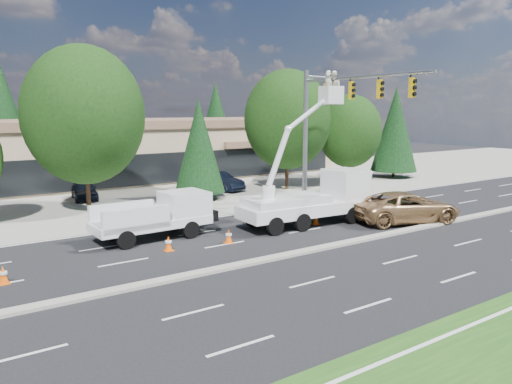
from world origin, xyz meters
TOP-DOWN VIEW (x-y plane):
  - ground at (0.00, 0.00)m, footprint 140.00×140.00m
  - concrete_apron at (0.00, 20.00)m, footprint 140.00×22.00m
  - road_median at (0.00, 0.00)m, footprint 120.00×0.55m
  - strip_mall at (0.00, 29.97)m, footprint 50.40×15.40m
  - tree_front_d at (-3.00, 15.00)m, footprint 7.48×7.48m
  - tree_front_e at (5.00, 15.00)m, footprint 3.65×3.65m
  - tree_front_f at (13.00, 15.00)m, footprint 6.94×6.94m
  - tree_front_g at (20.00, 15.00)m, footprint 5.61×5.61m
  - tree_front_h at (26.00, 15.00)m, footprint 4.35×4.35m
  - tree_back_b at (-4.00, 42.00)m, footprint 6.19×6.19m
  - tree_back_c at (10.00, 42.00)m, footprint 3.75×3.75m
  - tree_back_d at (22.00, 42.00)m, footprint 5.09×5.09m
  - signal_mast at (10.03, 7.04)m, footprint 2.76×10.16m
  - utility_pickup at (-2.00, 6.21)m, footprint 5.90×2.46m
  - bucket_truck at (6.46, 4.16)m, footprint 7.89×2.89m
  - traffic_cone_a at (-9.59, 3.19)m, footprint 0.40×0.40m
  - traffic_cone_b at (-2.66, 3.78)m, footprint 0.40×0.40m
  - traffic_cone_c at (0.32, 3.36)m, footprint 0.40×0.40m
  - traffic_cone_d at (6.47, 4.00)m, footprint 0.40×0.40m
  - traffic_cone_e at (12.30, 3.60)m, footprint 0.40×0.40m
  - minivan at (11.17, 1.55)m, footprint 6.88×4.69m
  - parked_car_west at (-2.00, 19.54)m, footprint 2.19×4.16m
  - parked_car_east at (8.10, 17.57)m, footprint 2.64×4.74m

SIDE VIEW (x-z plane):
  - ground at x=0.00m, z-range 0.00..0.00m
  - concrete_apron at x=0.00m, z-range 0.00..0.01m
  - road_median at x=0.00m, z-range 0.00..0.12m
  - traffic_cone_a at x=-9.59m, z-range -0.01..0.69m
  - traffic_cone_b at x=-2.66m, z-range -0.01..0.69m
  - traffic_cone_c at x=0.32m, z-range -0.01..0.69m
  - traffic_cone_d at x=6.47m, z-range -0.01..0.69m
  - traffic_cone_e at x=12.30m, z-range -0.01..0.69m
  - parked_car_west at x=-2.00m, z-range 0.00..1.35m
  - parked_car_east at x=8.10m, z-range 0.00..1.48m
  - minivan at x=11.17m, z-range 0.00..1.75m
  - utility_pickup at x=-2.00m, z-range -0.20..2.04m
  - bucket_truck at x=6.46m, z-range -2.49..6.05m
  - strip_mall at x=0.00m, z-range 0.08..5.58m
  - tree_front_e at x=5.00m, z-range 0.26..7.45m
  - tree_back_c at x=10.00m, z-range 0.27..7.66m
  - tree_front_g at x=20.00m, z-range 0.66..8.44m
  - tree_front_h at x=26.00m, z-range 0.31..8.89m
  - tree_back_d at x=22.00m, z-range 0.37..10.40m
  - tree_front_f at x=13.00m, z-range 0.82..10.45m
  - signal_mast at x=10.03m, z-range 1.56..10.56m
  - tree_front_d at x=-3.00m, z-range 0.89..11.27m
  - tree_back_b at x=-4.00m, z-range 0.45..12.64m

